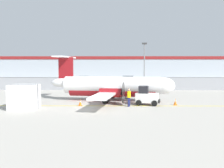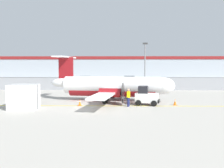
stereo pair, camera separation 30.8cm
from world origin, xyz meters
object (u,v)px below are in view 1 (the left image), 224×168
(ground_crew_worker, at_px, (129,97))
(cargo_container, at_px, (24,97))
(baggage_tug, at_px, (147,96))
(traffic_cone_near_right, at_px, (175,102))
(commuter_airplane, at_px, (114,86))
(traffic_cone_near_left, at_px, (80,103))
(parked_car_1, at_px, (83,80))
(parked_car_3, at_px, (172,82))
(parked_car_2, at_px, (127,79))
(apron_light_pole, at_px, (144,63))
(parked_car_0, at_px, (41,82))

(ground_crew_worker, xyz_separation_m, cargo_container, (-9.38, -1.56, 0.15))
(baggage_tug, distance_m, cargo_container, 11.44)
(cargo_container, height_order, traffic_cone_near_right, cargo_container)
(commuter_airplane, height_order, ground_crew_worker, commuter_airplane)
(traffic_cone_near_left, height_order, parked_car_1, parked_car_1)
(ground_crew_worker, distance_m, parked_car_3, 26.63)
(parked_car_3, bearing_deg, commuter_airplane, -117.35)
(parked_car_2, height_order, apron_light_pole, apron_light_pole)
(parked_car_1, bearing_deg, cargo_container, 87.67)
(commuter_airplane, height_order, cargo_container, commuter_airplane)
(traffic_cone_near_right, height_order, parked_car_3, parked_car_3)
(parked_car_2, bearing_deg, commuter_airplane, 76.48)
(parked_car_0, xyz_separation_m, parked_car_3, (24.41, 3.12, 0.00))
(ground_crew_worker, xyz_separation_m, apron_light_pole, (3.03, 13.35, 3.35))
(parked_car_0, bearing_deg, parked_car_1, -121.91)
(parked_car_0, height_order, parked_car_3, same)
(traffic_cone_near_left, bearing_deg, commuter_airplane, 46.45)
(baggage_tug, relative_size, parked_car_2, 0.57)
(traffic_cone_near_left, xyz_separation_m, parked_car_0, (-9.97, 21.27, 0.58))
(parked_car_2, bearing_deg, parked_car_1, -3.92)
(traffic_cone_near_left, bearing_deg, parked_car_0, 115.11)
(parked_car_0, distance_m, parked_car_1, 12.17)
(ground_crew_worker, bearing_deg, traffic_cone_near_right, 37.77)
(parked_car_1, distance_m, parked_car_3, 19.44)
(cargo_container, xyz_separation_m, parked_car_3, (19.14, 26.33, -0.21))
(parked_car_2, bearing_deg, parked_car_3, 128.47)
(traffic_cone_near_left, relative_size, parked_car_0, 0.15)
(commuter_airplane, distance_m, parked_car_3, 23.75)
(cargo_container, distance_m, parked_car_0, 23.80)
(commuter_airplane, distance_m, apron_light_pole, 10.85)
(parked_car_2, relative_size, apron_light_pole, 0.60)
(apron_light_pole, bearing_deg, cargo_container, -129.80)
(cargo_container, bearing_deg, baggage_tug, 11.10)
(parked_car_3, distance_m, apron_light_pole, 13.69)
(commuter_airplane, bearing_deg, baggage_tug, -33.48)
(parked_car_1, xyz_separation_m, parked_car_2, (9.84, 0.64, 0.00))
(parked_car_0, xyz_separation_m, parked_car_2, (16.21, 11.01, 0.00))
(ground_crew_worker, relative_size, parked_car_2, 0.39)
(parked_car_1, bearing_deg, parked_car_3, 157.67)
(parked_car_3, bearing_deg, cargo_container, -125.31)
(parked_car_1, relative_size, apron_light_pole, 0.58)
(parked_car_0, bearing_deg, apron_light_pole, 154.47)
(traffic_cone_near_right, xyz_separation_m, parked_car_2, (-3.06, 31.75, 0.58))
(traffic_cone_near_left, distance_m, parked_car_2, 32.88)
(parked_car_0, bearing_deg, commuter_airplane, 126.24)
(traffic_cone_near_left, bearing_deg, parked_car_1, 96.50)
(ground_crew_worker, xyz_separation_m, traffic_cone_near_right, (4.62, 0.91, -0.64))
(commuter_airplane, distance_m, cargo_container, 9.64)
(parked_car_1, height_order, parked_car_3, same)
(traffic_cone_near_left, relative_size, parked_car_3, 0.15)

